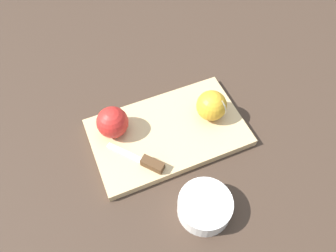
% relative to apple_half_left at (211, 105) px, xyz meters
% --- Properties ---
extents(ground_plane, '(4.00, 4.00, 0.00)m').
position_rel_apple_half_left_xyz_m(ground_plane, '(0.13, 0.00, -0.06)').
color(ground_plane, '#38281E').
extents(cutting_board, '(0.41, 0.25, 0.02)m').
position_rel_apple_half_left_xyz_m(cutting_board, '(0.13, 0.00, -0.05)').
color(cutting_board, tan).
rests_on(cutting_board, ground_plane).
extents(apple_half_left, '(0.08, 0.08, 0.08)m').
position_rel_apple_half_left_xyz_m(apple_half_left, '(0.00, 0.00, 0.00)').
color(apple_half_left, gold).
rests_on(apple_half_left, cutting_board).
extents(apple_half_right, '(0.08, 0.08, 0.08)m').
position_rel_apple_half_left_xyz_m(apple_half_right, '(0.26, -0.06, 0.00)').
color(apple_half_right, red).
rests_on(apple_half_right, cutting_board).
extents(knife, '(0.11, 0.14, 0.02)m').
position_rel_apple_half_left_xyz_m(knife, '(0.21, 0.08, -0.03)').
color(knife, silver).
rests_on(knife, cutting_board).
extents(bowl, '(0.13, 0.13, 0.05)m').
position_rel_apple_half_left_xyz_m(bowl, '(0.14, 0.23, -0.03)').
color(bowl, silver).
rests_on(bowl, ground_plane).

